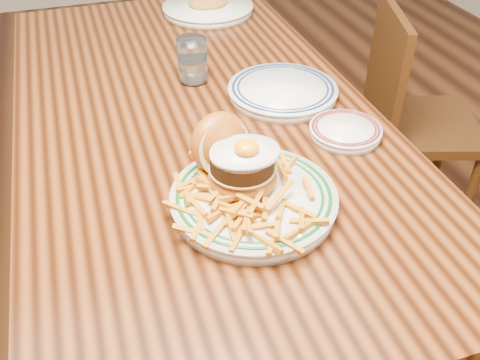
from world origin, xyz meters
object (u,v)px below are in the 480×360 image
object	(u,v)px
chair_right	(409,115)
side_plate	(345,130)
main_plate	(248,184)
table	(196,138)

from	to	relation	value
chair_right	side_plate	xyz separation A→B (m)	(-0.53, -0.48, 0.33)
main_plate	side_plate	world-z (taller)	main_plate
chair_right	side_plate	world-z (taller)	chair_right
chair_right	main_plate	world-z (taller)	main_plate
table	chair_right	size ratio (longest dim) A/B	1.97
chair_right	main_plate	bearing A→B (deg)	55.01
table	main_plate	xyz separation A→B (m)	(0.01, -0.38, 0.13)
table	main_plate	world-z (taller)	main_plate
main_plate	side_plate	xyz separation A→B (m)	(0.28, 0.15, -0.03)
side_plate	main_plate	bearing A→B (deg)	-151.56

